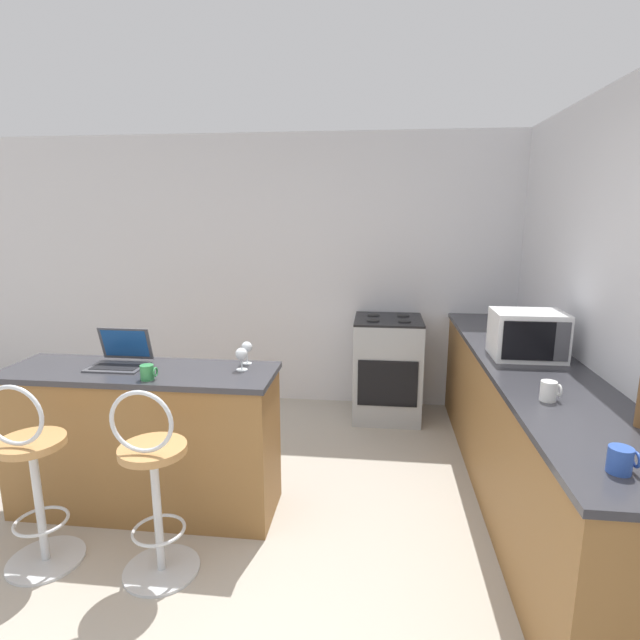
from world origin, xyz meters
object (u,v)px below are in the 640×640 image
object	(u,v)px
bar_stool_near	(33,480)
mug_blue	(621,460)
stove_range	(387,368)
mug_white	(549,391)
microwave	(527,335)
wine_glass_short	(241,355)
mug_green	(148,372)
wine_glass_tall	(247,348)
bar_stool_far	(154,487)
laptop	(121,356)

from	to	relation	value
bar_stool_near	mug_blue	size ratio (longest dim) A/B	10.04
stove_range	mug_white	xyz separation A→B (m)	(0.77, -1.93, 0.52)
microwave	wine_glass_short	xyz separation A→B (m)	(-1.79, -0.48, -0.06)
bar_stool_near	mug_green	bearing A→B (deg)	40.21
stove_range	wine_glass_short	bearing A→B (deg)	-119.45
stove_range	mug_white	bearing A→B (deg)	-68.25
microwave	stove_range	distance (m)	1.57
microwave	mug_green	world-z (taller)	microwave
bar_stool_near	wine_glass_tall	xyz separation A→B (m)	(0.96, 0.77, 0.54)
bar_stool_near	stove_range	size ratio (longest dim) A/B	1.12
bar_stool_far	wine_glass_short	distance (m)	0.88
laptop	stove_range	distance (m)	2.40
bar_stool_near	wine_glass_short	xyz separation A→B (m)	(0.96, 0.64, 0.53)
bar_stool_near	laptop	world-z (taller)	laptop
bar_stool_far	mug_green	xyz separation A→B (m)	(-0.19, 0.40, 0.48)
laptop	mug_blue	bearing A→B (deg)	-22.63
laptop	wine_glass_tall	xyz separation A→B (m)	(0.78, 0.12, 0.05)
microwave	stove_range	xyz separation A→B (m)	(-0.88, 1.15, -0.62)
mug_green	wine_glass_tall	distance (m)	0.61
wine_glass_short	mug_white	distance (m)	1.72
laptop	mug_green	world-z (taller)	laptop
mug_green	mug_white	xyz separation A→B (m)	(2.18, -0.08, 0.01)
mug_green	mug_blue	distance (m)	2.34
bar_stool_near	microwave	world-z (taller)	microwave
bar_stool_far	mug_white	world-z (taller)	bar_stool_far
mug_green	mug_blue	xyz separation A→B (m)	(2.20, -0.80, 0.01)
mug_blue	mug_green	bearing A→B (deg)	160.12
mug_white	laptop	bearing A→B (deg)	172.62
laptop	mug_green	distance (m)	0.38
bar_stool_far	stove_range	bearing A→B (deg)	61.69
bar_stool_far	mug_blue	world-z (taller)	bar_stool_far
mug_white	mug_blue	bearing A→B (deg)	-88.06
stove_range	wine_glass_tall	distance (m)	1.84
bar_stool_far	stove_range	xyz separation A→B (m)	(1.22, 2.26, -0.03)
wine_glass_tall	laptop	bearing A→B (deg)	-171.13
bar_stool_near	stove_range	bearing A→B (deg)	50.23
bar_stool_far	wine_glass_tall	distance (m)	0.98
wine_glass_tall	mug_blue	bearing A→B (deg)	-34.09
wine_glass_short	mug_blue	world-z (taller)	wine_glass_short
wine_glass_short	mug_white	size ratio (longest dim) A/B	1.35
stove_range	mug_green	xyz separation A→B (m)	(-1.40, -1.86, 0.51)
laptop	mug_blue	world-z (taller)	laptop
bar_stool_far	wine_glass_short	bearing A→B (deg)	64.70
stove_range	wine_glass_tall	size ratio (longest dim) A/B	6.50
bar_stool_far	mug_blue	bearing A→B (deg)	-11.06
laptop	mug_green	bearing A→B (deg)	-39.95
mug_green	wine_glass_short	xyz separation A→B (m)	(0.49, 0.23, 0.05)
stove_range	wine_glass_short	xyz separation A→B (m)	(-0.92, -1.62, 0.56)
wine_glass_tall	microwave	bearing A→B (deg)	10.95
mug_green	mug_blue	bearing A→B (deg)	-19.88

